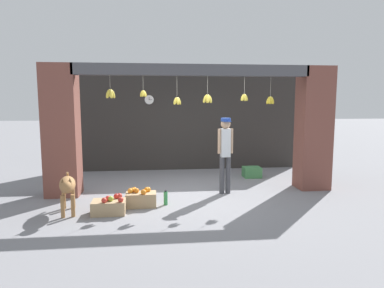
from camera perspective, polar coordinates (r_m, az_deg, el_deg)
ground_plane at (r=7.60m, az=0.35°, el=-8.46°), size 60.00×60.00×0.00m
shop_back_wall at (r=10.21m, az=-1.51°, el=3.61°), size 6.97×0.12×2.82m
shop_pillar_left at (r=7.85m, az=-20.92°, el=2.06°), size 0.70×0.60×2.82m
shop_pillar_right at (r=8.44m, az=19.60°, el=2.44°), size 0.70×0.60×2.82m
storefront_awning at (r=7.46m, az=0.21°, el=11.90°), size 5.07×0.29×0.87m
dog at (r=6.66m, az=-20.06°, el=-6.66°), size 0.43×1.02×0.74m
shopkeeper at (r=7.55m, az=5.58°, el=-0.86°), size 0.34×0.28×1.68m
fruit_crate_oranges at (r=6.83m, az=-8.50°, el=-8.96°), size 0.59×0.34×0.37m
fruit_crate_apples at (r=6.52m, az=-13.60°, el=-10.03°), size 0.60×0.40×0.34m
produce_box_green at (r=9.42m, az=9.94°, el=-4.63°), size 0.46×0.40×0.28m
water_bottle at (r=6.88m, az=-4.41°, el=-8.98°), size 0.08×0.08×0.29m
wall_clock at (r=10.08m, az=-7.15°, el=7.34°), size 0.28×0.03×0.28m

